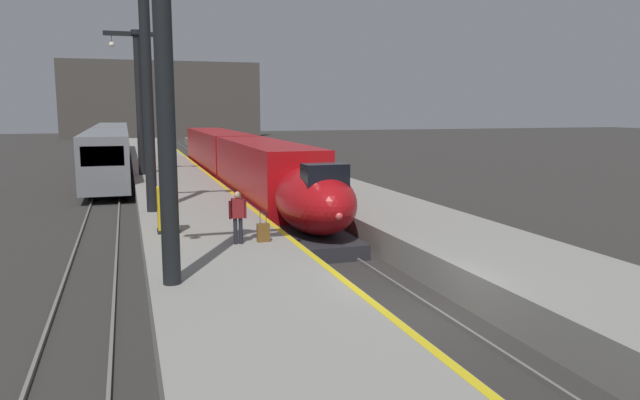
{
  "coord_description": "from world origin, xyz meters",
  "views": [
    {
      "loc": [
        -6.82,
        -13.28,
        5.31
      ],
      "look_at": [
        0.27,
        8.68,
        1.8
      ],
      "focal_mm": 33.66,
      "sensor_mm": 36.0,
      "label": 1
    }
  ],
  "objects": [
    {
      "name": "passenger_near_edge",
      "position": [
        -3.56,
        5.31,
        2.04
      ],
      "size": [
        0.57,
        0.23,
        1.69
      ],
      "color": "#23232D",
      "rests_on": "platform_left"
    },
    {
      "name": "highspeed_train_main",
      "position": [
        0.0,
        23.84,
        1.93
      ],
      "size": [
        2.92,
        37.28,
        3.6
      ],
      "color": "#B20F14",
      "rests_on": "ground"
    },
    {
      "name": "regional_train_adjacent",
      "position": [
        -8.1,
        39.77,
        2.13
      ],
      "size": [
        2.85,
        36.6,
        3.8
      ],
      "color": "gray",
      "rests_on": "ground"
    },
    {
      "name": "platform_left",
      "position": [
        -4.05,
        24.75,
        0.53
      ],
      "size": [
        4.8,
        110.0,
        1.05
      ],
      "primitive_type": "cube",
      "color": "gray",
      "rests_on": "ground"
    },
    {
      "name": "platform_right",
      "position": [
        4.05,
        24.75,
        0.53
      ],
      "size": [
        4.8,
        110.0,
        1.05
      ],
      "primitive_type": "cube",
      "color": "gray",
      "rests_on": "ground"
    },
    {
      "name": "ticket_machine_yellow",
      "position": [
        -5.55,
        7.86,
        1.79
      ],
      "size": [
        0.76,
        0.62,
        1.6
      ],
      "color": "yellow",
      "rests_on": "platform_left"
    },
    {
      "name": "rolling_suitcase",
      "position": [
        -2.73,
        5.38,
        1.35
      ],
      "size": [
        0.4,
        0.22,
        0.98
      ],
      "color": "brown",
      "rests_on": "platform_left"
    },
    {
      "name": "station_column_near",
      "position": [
        -5.85,
        1.44,
        7.24
      ],
      "size": [
        4.0,
        0.68,
        10.22
      ],
      "color": "black",
      "rests_on": "platform_left"
    },
    {
      "name": "rail_secondary_left",
      "position": [
        -8.85,
        27.5,
        0.06
      ],
      "size": [
        0.08,
        110.0,
        0.12
      ],
      "primitive_type": "cube",
      "color": "slate",
      "rests_on": "ground"
    },
    {
      "name": "platform_left_safety_stripe",
      "position": [
        -1.77,
        24.75,
        1.05
      ],
      "size": [
        0.2,
        107.8,
        0.01
      ],
      "primitive_type": "cube",
      "color": "yellow",
      "rests_on": "platform_left"
    },
    {
      "name": "rail_main_right",
      "position": [
        0.75,
        27.5,
        0.06
      ],
      "size": [
        0.08,
        110.0,
        0.12
      ],
      "primitive_type": "cube",
      "color": "slate",
      "rests_on": "ground"
    },
    {
      "name": "terminus_back_wall",
      "position": [
        0.0,
        102.0,
        7.0
      ],
      "size": [
        36.0,
        2.0,
        14.0
      ],
      "primitive_type": "cube",
      "color": "#4C4742",
      "rests_on": "ground"
    },
    {
      "name": "station_column_far",
      "position": [
        -5.9,
        27.53,
        6.59
      ],
      "size": [
        4.0,
        0.68,
        9.21
      ],
      "color": "black",
      "rests_on": "platform_left"
    },
    {
      "name": "rail_secondary_right",
      "position": [
        -7.35,
        27.5,
        0.06
      ],
      "size": [
        0.08,
        110.0,
        0.12
      ],
      "primitive_type": "cube",
      "color": "slate",
      "rests_on": "ground"
    },
    {
      "name": "station_column_mid",
      "position": [
        -5.9,
        12.51,
        6.98
      ],
      "size": [
        4.0,
        0.68,
        9.94
      ],
      "color": "black",
      "rests_on": "platform_left"
    },
    {
      "name": "ground_plane",
      "position": [
        0.0,
        0.0,
        0.0
      ],
      "size": [
        260.0,
        260.0,
        0.0
      ],
      "primitive_type": "plane",
      "color": "#33302D"
    },
    {
      "name": "rail_main_left",
      "position": [
        -0.75,
        27.5,
        0.06
      ],
      "size": [
        0.08,
        110.0,
        0.12
      ],
      "primitive_type": "cube",
      "color": "slate",
      "rests_on": "ground"
    }
  ]
}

